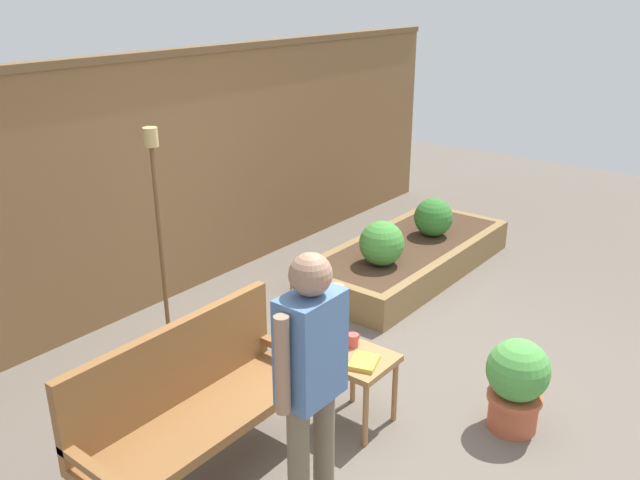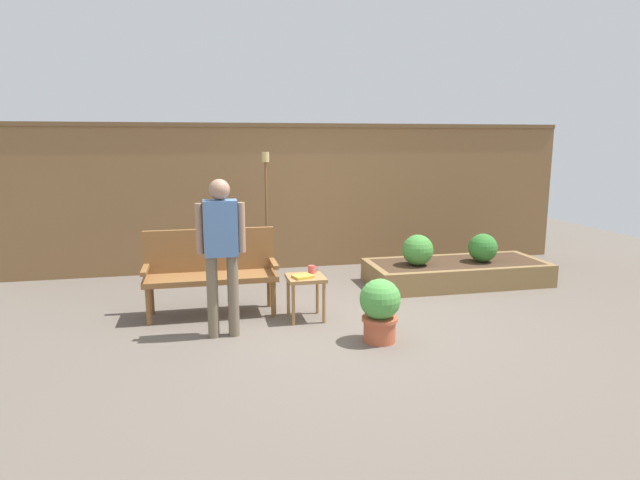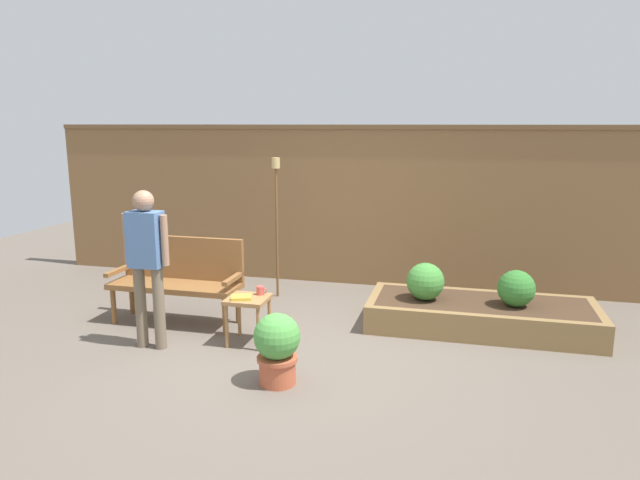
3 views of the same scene
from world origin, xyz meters
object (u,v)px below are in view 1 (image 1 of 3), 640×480
object	(u,v)px
cup_on_table	(353,340)
potted_boxwood	(517,382)
shrub_near_bench	(382,243)
garden_bench	(190,395)
book_on_table	(364,362)
person_by_bench	(311,376)
tiki_torch	(157,207)
side_table	(360,369)
shrub_far_corner	(433,217)

from	to	relation	value
cup_on_table	potted_boxwood	size ratio (longest dim) A/B	0.18
cup_on_table	shrub_near_bench	xyz separation A→B (m)	(1.59, 0.82, -0.02)
garden_bench	book_on_table	world-z (taller)	garden_bench
person_by_bench	cup_on_table	bearing A→B (deg)	24.61
tiki_torch	person_by_bench	bearing A→B (deg)	-109.18
potted_boxwood	person_by_bench	size ratio (longest dim) A/B	0.40
person_by_bench	side_table	bearing A→B (deg)	20.47
potted_boxwood	person_by_bench	world-z (taller)	person_by_bench
side_table	shrub_near_bench	bearing A→B (deg)	29.27
garden_bench	shrub_near_bench	size ratio (longest dim) A/B	3.55
garden_bench	shrub_far_corner	distance (m)	3.63
shrub_far_corner	side_table	bearing A→B (deg)	-160.21
potted_boxwood	shrub_far_corner	distance (m)	2.69
tiki_torch	potted_boxwood	bearing A→B (deg)	-71.73
shrub_near_bench	person_by_bench	size ratio (longest dim) A/B	0.26
shrub_far_corner	person_by_bench	xyz separation A→B (m)	(-3.50, -1.27, 0.44)
garden_bench	shrub_far_corner	size ratio (longest dim) A/B	3.75
cup_on_table	tiki_torch	distance (m)	1.66
person_by_bench	tiki_torch	bearing A→B (deg)	70.82
garden_bench	person_by_bench	world-z (taller)	person_by_bench
book_on_table	shrub_near_bench	bearing A→B (deg)	11.47
shrub_near_bench	shrub_far_corner	distance (m)	0.93
potted_boxwood	garden_bench	bearing A→B (deg)	141.24
book_on_table	potted_boxwood	xyz separation A→B (m)	(0.61, -0.74, -0.16)
tiki_torch	garden_bench	bearing A→B (deg)	-123.81
book_on_table	person_by_bench	bearing A→B (deg)	178.95
shrub_near_bench	side_table	bearing A→B (deg)	-150.73
garden_bench	shrub_far_corner	bearing A→B (deg)	7.74
side_table	tiki_torch	size ratio (longest dim) A/B	0.27
potted_boxwood	person_by_bench	bearing A→B (deg)	162.25
garden_bench	cup_on_table	distance (m)	1.13
garden_bench	potted_boxwood	size ratio (longest dim) A/B	2.32
potted_boxwood	person_by_bench	distance (m)	1.65
garden_bench	cup_on_table	size ratio (longest dim) A/B	13.19
shrub_near_bench	cup_on_table	bearing A→B (deg)	-152.58
book_on_table	shrub_far_corner	distance (m)	2.84
shrub_far_corner	tiki_torch	xyz separation A→B (m)	(-2.83, 0.66, 0.71)
book_on_table	tiki_torch	distance (m)	1.81
cup_on_table	book_on_table	xyz separation A→B (m)	(-0.13, -0.18, -0.03)
book_on_table	tiki_torch	bearing A→B (deg)	77.35
cup_on_table	person_by_bench	size ratio (longest dim) A/B	0.07
garden_bench	potted_boxwood	distance (m)	2.01
shrub_far_corner	tiki_torch	bearing A→B (deg)	166.93
shrub_near_bench	person_by_bench	xyz separation A→B (m)	(-2.57, -1.27, 0.43)
cup_on_table	shrub_near_bench	bearing A→B (deg)	27.42
side_table	cup_on_table	distance (m)	0.19
side_table	cup_on_table	world-z (taller)	cup_on_table
potted_boxwood	shrub_far_corner	world-z (taller)	shrub_far_corner
shrub_near_bench	person_by_bench	bearing A→B (deg)	-153.64
garden_bench	potted_boxwood	bearing A→B (deg)	-38.76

